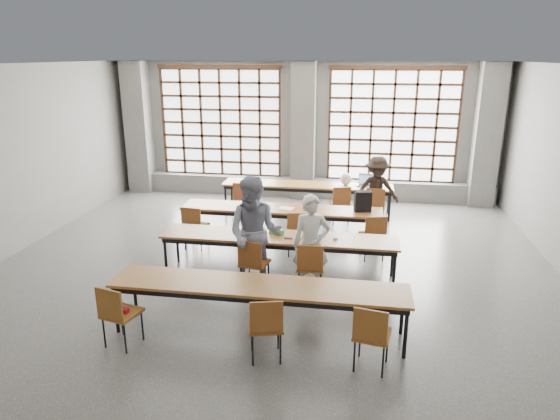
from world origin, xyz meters
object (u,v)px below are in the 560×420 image
object	(u,v)px
student_female	(255,234)
mouse	(335,238)
chair_back_right	(376,202)
chair_mid_right	(374,233)
chair_front_left	(253,260)
laptop_back	(366,183)
chair_back_mid	(341,201)
chair_front_right	(310,264)
green_box	(277,232)
chair_mid_left	(194,223)
chair_near_left	(117,310)
desk_row_d	(258,289)
student_back	(377,191)
student_male	(311,245)
plastic_bag	(346,179)
desk_row_a	(307,187)
desk_row_c	(279,240)
chair_near_right	(371,331)
red_pouch	(121,310)
chair_near_mid	(266,322)
laptop_front	(312,232)
chair_mid_centre	(298,228)
desk_row_b	(281,211)
chair_back_left	(243,196)
phone	(288,238)

from	to	relation	value
student_female	mouse	xyz separation A→B (m)	(1.25, 0.48, -0.18)
chair_back_right	chair_mid_right	bearing A→B (deg)	-92.23
chair_front_left	laptop_back	xyz separation A→B (m)	(1.77, 4.32, 0.25)
chair_back_mid	chair_front_left	distance (m)	3.79
chair_front_right	green_box	world-z (taller)	chair_front_right
chair_mid_left	chair_near_left	world-z (taller)	same
desk_row_d	student_back	bearing A→B (deg)	71.49
chair_front_right	green_box	distance (m)	0.99
laptop_back	student_male	bearing A→B (deg)	-101.51
chair_back_right	chair_near_left	size ratio (longest dim) A/B	1.00
chair_near_left	plastic_bag	xyz separation A→B (m)	(2.68, 6.13, 0.34)
desk_row_a	chair_front_left	distance (m)	4.23
desk_row_c	chair_back_mid	xyz separation A→B (m)	(0.91, 2.96, -0.13)
chair_near_right	plastic_bag	world-z (taller)	plastic_bag
desk_row_c	chair_near_left	xyz separation A→B (m)	(-1.69, -2.50, -0.13)
chair_near_left	laptop_back	distance (m)	6.95
chair_front_right	red_pouch	size ratio (longest dim) A/B	4.40
plastic_bag	chair_back_right	bearing A→B (deg)	-44.45
chair_front_right	chair_near_mid	world-z (taller)	same
laptop_back	red_pouch	world-z (taller)	laptop_back
desk_row_c	chair_back_right	distance (m)	3.40
laptop_front	student_male	bearing A→B (deg)	-85.89
chair_mid_left	chair_mid_centre	distance (m)	2.02
desk_row_b	chair_near_right	world-z (taller)	chair_near_right
chair_near_mid	mouse	world-z (taller)	chair_near_mid
laptop_front	laptop_back	world-z (taller)	same
chair_front_right	chair_near_mid	size ratio (longest dim) A/B	1.00
chair_mid_left	laptop_back	size ratio (longest dim) A/B	2.15
chair_near_right	desk_row_c	bearing A→B (deg)	121.27
chair_near_right	red_pouch	bearing A→B (deg)	178.60
green_box	chair_back_mid	bearing A→B (deg)	71.50
chair_front_left	chair_front_right	xyz separation A→B (m)	(0.92, -0.00, 0.00)
desk_row_c	student_female	distance (m)	0.64
chair_back_left	student_back	world-z (taller)	student_back
student_female	chair_near_left	bearing A→B (deg)	-120.90
desk_row_d	chair_back_left	size ratio (longest dim) A/B	4.55
desk_row_a	chair_near_right	distance (m)	6.25
desk_row_a	laptop_back	distance (m)	1.37
desk_row_c	chair_near_right	world-z (taller)	chair_near_right
chair_near_mid	chair_front_right	bearing A→B (deg)	79.36
chair_mid_right	student_male	distance (m)	1.80
chair_front_left	plastic_bag	bearing A→B (deg)	72.95
chair_mid_left	chair_mid_right	distance (m)	3.43
chair_front_left	student_male	xyz separation A→B (m)	(0.91, 0.13, 0.27)
desk_row_c	red_pouch	bearing A→B (deg)	-124.52
desk_row_b	chair_back_mid	size ratio (longest dim) A/B	4.55
chair_near_left	plastic_bag	bearing A→B (deg)	66.40
chair_near_left	phone	world-z (taller)	chair_near_left
student_male	chair_back_right	bearing A→B (deg)	64.60
chair_mid_right	chair_front_left	xyz separation A→B (m)	(-1.92, -1.60, 0.00)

